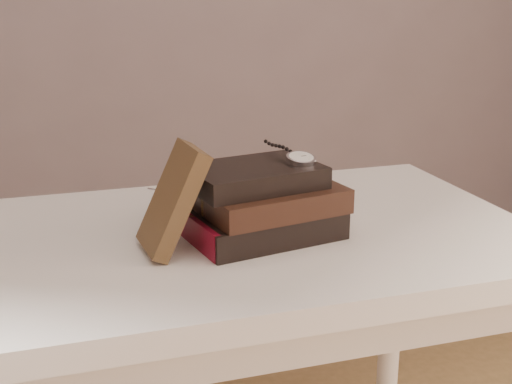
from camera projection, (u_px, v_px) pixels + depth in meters
name	position (u px, v px, depth m)	size (l,w,h in m)	color
table	(233.00, 282.00, 1.16)	(1.00, 0.60, 0.75)	white
book_stack	(263.00, 203.00, 1.09)	(0.26, 0.20, 0.12)	black
journal	(173.00, 199.00, 1.02)	(0.03, 0.11, 0.17)	#3B2816
pocket_watch	(299.00, 158.00, 1.09)	(0.06, 0.15, 0.02)	silver
eyeglasses	(195.00, 191.00, 1.12)	(0.12, 0.13, 0.05)	silver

